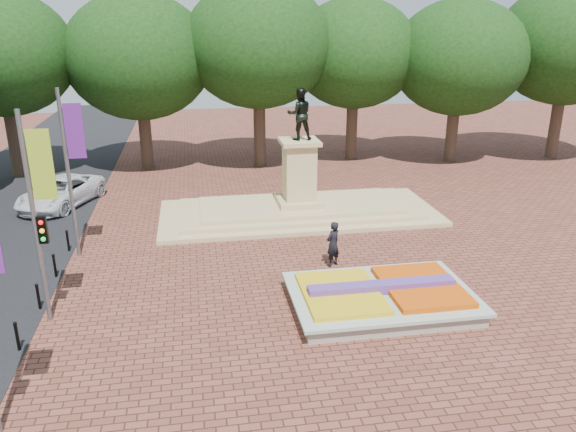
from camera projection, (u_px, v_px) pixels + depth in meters
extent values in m
plane|color=brown|center=(338.00, 283.00, 21.33)|extent=(90.00, 90.00, 0.00)
cube|color=gray|center=(381.00, 300.00, 19.56)|extent=(6.00, 4.00, 0.45)
cube|color=beige|center=(381.00, 293.00, 19.46)|extent=(6.30, 4.30, 0.12)
cube|color=#CE4A0B|center=(421.00, 287.00, 19.65)|extent=(2.60, 3.40, 0.22)
cube|color=yellow|center=(341.00, 293.00, 19.19)|extent=(2.60, 3.40, 0.18)
cube|color=#4B3189|center=(382.00, 288.00, 19.39)|extent=(5.20, 0.55, 0.38)
cube|color=tan|center=(299.00, 213.00, 28.73)|extent=(14.00, 6.00, 0.20)
cube|color=tan|center=(299.00, 209.00, 28.67)|extent=(12.00, 5.00, 0.20)
cube|color=tan|center=(299.00, 206.00, 28.60)|extent=(10.00, 4.00, 0.20)
cube|color=tan|center=(299.00, 201.00, 28.52)|extent=(2.20, 2.20, 0.30)
cube|color=tan|center=(299.00, 171.00, 28.00)|extent=(1.50, 1.50, 2.80)
cube|color=tan|center=(299.00, 142.00, 27.50)|extent=(1.90, 1.90, 0.20)
imported|color=black|center=(300.00, 114.00, 27.05)|extent=(1.22, 0.95, 2.50)
cylinder|color=#3A2C1F|center=(16.00, 147.00, 34.83)|extent=(0.80, 0.80, 4.00)
ellipsoid|color=black|center=(3.00, 69.00, 33.27)|extent=(8.80, 8.80, 7.48)
cylinder|color=#3A2C1F|center=(148.00, 142.00, 36.11)|extent=(0.80, 0.80, 4.00)
ellipsoid|color=black|center=(142.00, 67.00, 34.55)|extent=(8.80, 8.80, 7.48)
cylinder|color=#3A2C1F|center=(256.00, 138.00, 37.23)|extent=(0.80, 0.80, 4.00)
ellipsoid|color=black|center=(255.00, 65.00, 35.67)|extent=(8.80, 8.80, 7.48)
cylinder|color=#3A2C1F|center=(358.00, 135.00, 38.36)|extent=(0.80, 0.80, 4.00)
ellipsoid|color=black|center=(361.00, 64.00, 36.79)|extent=(8.80, 8.80, 7.48)
cylinder|color=#3A2C1F|center=(454.00, 131.00, 39.48)|extent=(0.80, 0.80, 4.00)
ellipsoid|color=black|center=(460.00, 63.00, 37.92)|extent=(8.80, 8.80, 7.48)
cylinder|color=#3A2C1F|center=(544.00, 128.00, 40.60)|extent=(0.80, 0.80, 4.00)
ellipsoid|color=black|center=(554.00, 61.00, 39.04)|extent=(8.80, 8.80, 7.48)
cylinder|color=slate|center=(35.00, 221.00, 17.60)|extent=(0.16, 0.16, 7.00)
cube|color=#98B524|center=(41.00, 165.00, 17.08)|extent=(0.70, 0.04, 2.20)
cylinder|color=slate|center=(69.00, 176.00, 22.71)|extent=(0.16, 0.16, 7.00)
cube|color=#5E1D7C|center=(75.00, 131.00, 22.19)|extent=(0.70, 0.04, 2.20)
cube|color=black|center=(43.00, 230.00, 17.73)|extent=(0.28, 0.18, 0.90)
cylinder|color=black|center=(17.00, 337.00, 16.86)|extent=(0.10, 0.10, 0.90)
sphere|color=black|center=(15.00, 324.00, 16.71)|extent=(0.12, 0.12, 0.12)
cylinder|color=black|center=(38.00, 297.00, 19.28)|extent=(0.10, 0.10, 0.90)
sphere|color=black|center=(36.00, 285.00, 19.12)|extent=(0.12, 0.12, 0.12)
cylinder|color=black|center=(55.00, 266.00, 21.70)|extent=(0.10, 0.10, 0.90)
sphere|color=black|center=(53.00, 255.00, 21.54)|extent=(0.12, 0.12, 0.12)
cylinder|color=black|center=(68.00, 242.00, 24.11)|extent=(0.10, 0.10, 0.90)
sphere|color=black|center=(67.00, 231.00, 23.96)|extent=(0.12, 0.12, 0.12)
imported|color=silver|center=(61.00, 192.00, 29.91)|extent=(4.43, 6.06, 1.53)
imported|color=black|center=(333.00, 244.00, 22.56)|extent=(0.82, 0.77, 1.89)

